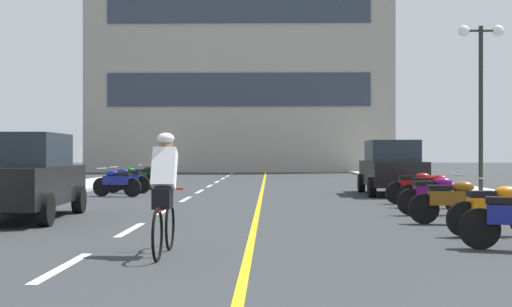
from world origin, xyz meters
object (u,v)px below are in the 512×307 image
(motorcycle_10, at_px, (134,177))
(motorcycle_11, at_px, (153,176))
(motorcycle_5, at_px, (435,194))
(motorcycle_9, at_px, (127,179))
(motorcycle_6, at_px, (431,190))
(street_lamp_mid, at_px, (481,71))
(motorcycle_3, at_px, (496,208))
(motorcycle_8, at_px, (117,182))
(parked_car_near, at_px, (23,176))
(motorcycle_4, at_px, (453,200))
(cyclist_rider, at_px, (164,191))
(motorcycle_7, at_px, (416,187))
(parked_car_mid, at_px, (392,167))

(motorcycle_10, xyz_separation_m, motorcycle_11, (0.38, 2.03, 0.00))
(motorcycle_5, xyz_separation_m, motorcycle_9, (-8.68, 8.09, 0.00))
(motorcycle_6, bearing_deg, street_lamp_mid, 59.96)
(street_lamp_mid, bearing_deg, motorcycle_5, -115.04)
(motorcycle_6, bearing_deg, motorcycle_3, -92.79)
(motorcycle_6, bearing_deg, motorcycle_8, 154.43)
(motorcycle_8, bearing_deg, motorcycle_10, 93.27)
(parked_car_near, distance_m, motorcycle_6, 9.78)
(motorcycle_3, height_order, motorcycle_6, same)
(motorcycle_3, distance_m, motorcycle_5, 3.82)
(motorcycle_4, height_order, motorcycle_11, same)
(motorcycle_8, distance_m, motorcycle_11, 5.86)
(motorcycle_6, distance_m, cyclist_rider, 9.62)
(motorcycle_4, xyz_separation_m, motorcycle_11, (-8.35, 13.97, 0.00))
(motorcycle_7, height_order, motorcycle_10, same)
(street_lamp_mid, bearing_deg, motorcycle_7, -130.69)
(motorcycle_9, relative_size, cyclist_rider, 0.94)
(motorcycle_5, height_order, motorcycle_11, same)
(motorcycle_7, distance_m, cyclist_rider, 10.82)
(motorcycle_5, height_order, cyclist_rider, cyclist_rider)
(cyclist_rider, bearing_deg, motorcycle_4, 38.62)
(street_lamp_mid, bearing_deg, motorcycle_3, -106.02)
(motorcycle_6, relative_size, motorcycle_8, 1.02)
(motorcycle_4, bearing_deg, parked_car_mid, 87.05)
(parked_car_near, distance_m, motorcycle_5, 9.00)
(parked_car_near, distance_m, motorcycle_7, 10.27)
(street_lamp_mid, relative_size, motorcycle_11, 3.17)
(motorcycle_8, bearing_deg, motorcycle_5, -35.75)
(motorcycle_4, bearing_deg, motorcycle_9, 130.60)
(motorcycle_11, bearing_deg, parked_car_mid, -27.92)
(motorcycle_10, bearing_deg, motorcycle_11, 79.30)
(motorcycle_3, xyz_separation_m, motorcycle_7, (0.22, 7.19, 0.00))
(parked_car_mid, xyz_separation_m, motorcycle_8, (-8.99, -1.18, -0.44))
(motorcycle_5, bearing_deg, street_lamp_mid, 64.96)
(motorcycle_5, xyz_separation_m, motorcycle_7, (0.31, 3.37, 0.00))
(cyclist_rider, bearing_deg, motorcycle_10, 102.95)
(parked_car_near, xyz_separation_m, motorcycle_3, (9.02, -2.73, -0.44))
(motorcycle_4, bearing_deg, motorcycle_6, 82.76)
(motorcycle_4, xyz_separation_m, motorcycle_8, (-8.51, 8.11, 0.00))
(motorcycle_7, xyz_separation_m, motorcycle_8, (-8.94, 2.84, 0.00))
(motorcycle_5, distance_m, motorcycle_9, 11.87)
(motorcycle_11, distance_m, cyclist_rider, 18.32)
(parked_car_near, height_order, motorcycle_10, parked_car_near)
(motorcycle_3, bearing_deg, motorcycle_10, 122.82)
(parked_car_mid, height_order, motorcycle_9, parked_car_mid)
(street_lamp_mid, bearing_deg, motorcycle_9, 172.75)
(motorcycle_3, relative_size, motorcycle_8, 1.02)
(parked_car_mid, height_order, motorcycle_6, parked_car_mid)
(parked_car_near, xyz_separation_m, motorcycle_4, (8.81, -0.82, -0.44))
(parked_car_near, distance_m, motorcycle_3, 9.43)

